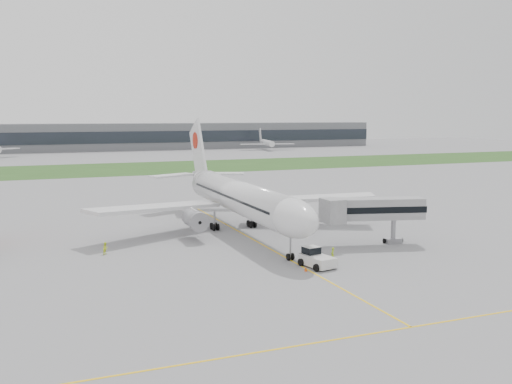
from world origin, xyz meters
name	(u,v)px	position (x,y,z in m)	size (l,w,h in m)	color
ground	(249,237)	(0.00, 0.00, 0.00)	(600.00, 600.00, 0.00)	gray
apron_markings	(261,244)	(0.00, -5.00, 0.00)	(70.00, 70.00, 0.04)	yellow
grass_strip	(125,169)	(0.00, 120.00, 0.01)	(600.00, 50.00, 0.02)	#284C1C
terminal_building	(92,137)	(0.00, 229.87, 7.00)	(320.00, 22.30, 14.00)	slate
airliner	(238,196)	(0.00, 4.87, 5.66)	(48.13, 53.95, 17.88)	silver
pushback_tug	(316,258)	(1.60, -18.90, 1.07)	(3.78, 4.93, 2.32)	silver
jet_bridge	(369,210)	(14.09, -11.16, 5.09)	(15.05, 6.54, 6.88)	#99999B
safety_cone_left	(306,269)	(-0.50, -20.42, 0.27)	(0.39, 0.39, 0.54)	#DE4A0B
safety_cone_right	(321,262)	(2.60, -18.31, 0.27)	(0.39, 0.39, 0.54)	#DE4A0B
ground_crew_near	(333,254)	(4.66, -17.62, 0.92)	(0.67, 0.44, 1.84)	#A6CC22
ground_crew_far	(106,248)	(-21.58, -3.18, 0.83)	(0.81, 0.63, 1.66)	#E7FF2A
distant_aircraft_right	(267,150)	(86.47, 199.32, 0.00)	(28.67, 25.30, 10.96)	silver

